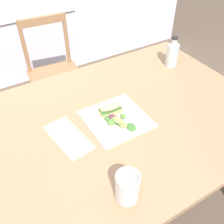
% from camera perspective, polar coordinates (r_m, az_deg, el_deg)
% --- Properties ---
extents(ground_plane, '(7.85, 7.85, 0.00)m').
position_cam_1_polar(ground_plane, '(1.80, 1.23, -20.02)').
color(ground_plane, brown).
extents(dining_table, '(1.35, 1.03, 0.74)m').
position_cam_1_polar(dining_table, '(1.34, 3.53, -3.87)').
color(dining_table, '#997551').
rests_on(dining_table, ground).
extents(chair_wooden_far, '(0.43, 0.43, 0.87)m').
position_cam_1_polar(chair_wooden_far, '(2.14, -12.68, 8.33)').
color(chair_wooden_far, '#8E6642').
rests_on(chair_wooden_far, ground).
extents(plate_lunch, '(0.29, 0.29, 0.01)m').
position_cam_1_polar(plate_lunch, '(1.23, 0.96, -1.59)').
color(plate_lunch, beige).
rests_on(plate_lunch, dining_table).
extents(sandwich_half_front, '(0.11, 0.06, 0.06)m').
position_cam_1_polar(sandwich_half_front, '(1.23, -0.36, 0.64)').
color(sandwich_half_front, '#DBB270').
rests_on(sandwich_half_front, plate_lunch).
extents(salad_mixed_greens, '(0.12, 0.17, 0.03)m').
position_cam_1_polar(salad_mixed_greens, '(1.19, 1.28, -1.98)').
color(salad_mixed_greens, '#3D7033').
rests_on(salad_mixed_greens, plate_lunch).
extents(napkin_folded, '(0.15, 0.27, 0.00)m').
position_cam_1_polar(napkin_folded, '(1.16, -9.73, -5.57)').
color(napkin_folded, white).
rests_on(napkin_folded, dining_table).
extents(fork_on_napkin, '(0.06, 0.18, 0.00)m').
position_cam_1_polar(fork_on_napkin, '(1.17, -10.24, -4.98)').
color(fork_on_napkin, silver).
rests_on(fork_on_napkin, napkin_folded).
extents(bottle_cold_brew, '(0.07, 0.07, 0.19)m').
position_cam_1_polar(bottle_cold_brew, '(1.64, 13.29, 12.20)').
color(bottle_cold_brew, '#472819').
rests_on(bottle_cold_brew, dining_table).
extents(mason_jar_iced_tea, '(0.09, 0.09, 0.12)m').
position_cam_1_polar(mason_jar_iced_tea, '(0.93, 3.46, -16.55)').
color(mason_jar_iced_tea, '#C67528').
rests_on(mason_jar_iced_tea, dining_table).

